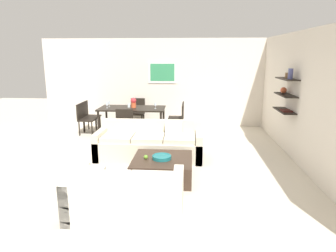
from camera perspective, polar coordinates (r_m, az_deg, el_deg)
ground_plane at (r=6.42m, az=-2.95°, el=-6.90°), size 18.00×18.00×0.00m
back_wall_unit at (r=9.55m, az=1.43°, el=8.16°), size 8.40×0.09×2.70m
right_wall_shelf_unit at (r=7.00m, az=23.12°, el=5.16°), size 0.34×8.20×2.70m
sofa_beige at (r=6.65m, az=-3.46°, el=-3.51°), size 2.29×0.90×0.78m
loveseat_white at (r=4.37m, az=-8.03°, el=-12.97°), size 1.58×0.90×0.78m
coffee_table at (r=5.58m, az=-1.05°, el=-7.96°), size 1.07×1.05×0.38m
decorative_bowl at (r=5.47m, az=-1.19°, el=-5.87°), size 0.35×0.35×0.07m
apple_on_coffee_table at (r=5.49m, az=-4.20°, el=-5.85°), size 0.08×0.08×0.08m
dining_table at (r=8.63m, az=-6.81°, el=3.00°), size 1.84×0.92×0.75m
dining_chair_right_near at (r=8.31m, az=1.98°, el=1.44°), size 0.44×0.44×0.88m
dining_chair_left_near at (r=8.82m, az=-15.54°, el=1.66°), size 0.44×0.44×0.88m
dining_chair_right_far at (r=8.71m, az=2.10°, el=2.00°), size 0.44×0.44×0.88m
dining_chair_head at (r=9.50m, az=-5.78°, el=2.90°), size 0.44×0.44×0.88m
dining_chair_foot at (r=7.83m, az=-7.98°, el=0.59°), size 0.44×0.44×0.88m
dining_chair_left_far at (r=9.21m, az=-14.67°, el=2.19°), size 0.44×0.44×0.88m
wine_glass_foot at (r=8.21m, az=-7.38°, el=3.81°), size 0.07×0.07×0.18m
wine_glass_head at (r=8.99m, az=-6.35°, el=4.61°), size 0.08×0.08×0.16m
wine_glass_right_near at (r=8.38m, az=-2.39°, el=4.07°), size 0.06×0.06×0.17m
wine_glass_left_far at (r=8.87m, az=-11.04°, el=4.33°), size 0.06×0.06×0.16m
wine_glass_left_near at (r=8.65m, az=-11.44°, el=4.07°), size 0.07×0.07×0.16m
centerpiece_vase at (r=8.62m, az=-6.53°, el=4.44°), size 0.16×0.16×0.28m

